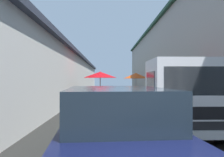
# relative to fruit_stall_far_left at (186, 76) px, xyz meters

# --- Properties ---
(ground) EXTENTS (90.00, 90.00, 0.00)m
(ground) POSITION_rel_fruit_stall_far_left_xyz_m (5.30, 2.33, -1.73)
(ground) COLOR #282826
(building_left_whitewash) EXTENTS (49.80, 7.50, 3.68)m
(building_left_whitewash) POSITION_rel_fruit_stall_far_left_xyz_m (7.55, 9.19, 0.12)
(building_left_whitewash) COLOR silver
(building_left_whitewash) RESTS_ON ground
(building_right_concrete) EXTENTS (49.80, 7.50, 6.91)m
(building_right_concrete) POSITION_rel_fruit_stall_far_left_xyz_m (7.55, -4.52, 1.73)
(building_right_concrete) COLOR #A39E93
(building_right_concrete) RESTS_ON ground
(fruit_stall_far_left) EXTENTS (2.63, 2.63, 2.22)m
(fruit_stall_far_left) POSITION_rel_fruit_stall_far_left_xyz_m (0.00, 0.00, 0.00)
(fruit_stall_far_left) COLOR #9E9EA3
(fruit_stall_far_left) RESTS_ON ground
(fruit_stall_near_right) EXTENTS (2.14, 2.14, 2.17)m
(fruit_stall_near_right) POSITION_rel_fruit_stall_far_left_xyz_m (5.10, 3.87, -0.20)
(fruit_stall_near_right) COLOR #9E9EA3
(fruit_stall_near_right) RESTS_ON ground
(fruit_stall_mid_lane) EXTENTS (2.26, 2.26, 2.26)m
(fruit_stall_mid_lane) POSITION_rel_fruit_stall_far_left_xyz_m (11.11, 0.83, -0.01)
(fruit_stall_mid_lane) COLOR #9E9EA3
(fruit_stall_mid_lane) RESTS_ON ground
(hatchback_car) EXTENTS (4.03, 2.17, 1.45)m
(hatchback_car) POSITION_rel_fruit_stall_far_left_xyz_m (-6.13, 3.24, -0.99)
(hatchback_car) COLOR #0F1438
(hatchback_car) RESTS_ON ground
(delivery_truck) EXTENTS (4.93, 1.99, 2.08)m
(delivery_truck) POSITION_rel_fruit_stall_far_left_xyz_m (-3.55, 1.44, -0.69)
(delivery_truck) COLOR black
(delivery_truck) RESTS_ON ground
(vendor_by_crates) EXTENTS (0.63, 0.25, 1.57)m
(vendor_by_crates) POSITION_rel_fruit_stall_far_left_xyz_m (6.65, 0.55, -0.84)
(vendor_by_crates) COLOR #232328
(vendor_by_crates) RESTS_ON ground
(plastic_stool) EXTENTS (0.30, 0.30, 0.43)m
(plastic_stool) POSITION_rel_fruit_stall_far_left_xyz_m (3.70, 3.24, -1.41)
(plastic_stool) COLOR #1E8C3F
(plastic_stool) RESTS_ON ground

